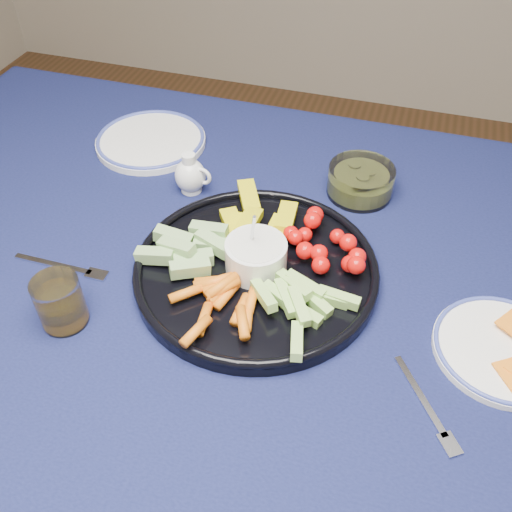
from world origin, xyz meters
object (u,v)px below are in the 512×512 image
(juice_tumbler, at_px, (61,305))
(dining_table, at_px, (279,327))
(side_plate_extra, at_px, (151,140))
(crudite_platter, at_px, (254,266))
(creamer_pitcher, at_px, (191,175))
(cheese_plate, at_px, (503,348))
(pickle_bowl, at_px, (360,182))

(juice_tumbler, bearing_deg, dining_table, 27.81)
(juice_tumbler, bearing_deg, side_plate_extra, 99.54)
(dining_table, height_order, crudite_platter, crudite_platter)
(dining_table, relative_size, crudite_platter, 4.40)
(creamer_pitcher, height_order, side_plate_extra, creamer_pitcher)
(juice_tumbler, xyz_separation_m, side_plate_extra, (-0.08, 0.46, -0.03))
(crudite_platter, relative_size, side_plate_extra, 1.71)
(side_plate_extra, bearing_deg, cheese_plate, -26.07)
(dining_table, distance_m, pickle_bowl, 0.31)
(juice_tumbler, height_order, side_plate_extra, juice_tumbler)
(cheese_plate, bearing_deg, creamer_pitcher, 158.44)
(crudite_platter, relative_size, creamer_pitcher, 4.88)
(creamer_pitcher, height_order, pickle_bowl, creamer_pitcher)
(dining_table, relative_size, juice_tumbler, 21.10)
(crudite_platter, distance_m, pickle_bowl, 0.28)
(cheese_plate, distance_m, juice_tumbler, 0.62)
(creamer_pitcher, height_order, cheese_plate, creamer_pitcher)
(crudite_platter, height_order, cheese_plate, crudite_platter)
(crudite_platter, bearing_deg, side_plate_extra, 136.69)
(pickle_bowl, relative_size, juice_tumbler, 1.50)
(dining_table, bearing_deg, juice_tumbler, -152.19)
(dining_table, bearing_deg, side_plate_extra, 139.04)
(pickle_bowl, bearing_deg, side_plate_extra, 175.21)
(side_plate_extra, bearing_deg, pickle_bowl, -4.79)
(crudite_platter, height_order, juice_tumbler, crudite_platter)
(dining_table, relative_size, creamer_pitcher, 21.50)
(crudite_platter, xyz_separation_m, pickle_bowl, (0.12, 0.26, 0.00))
(dining_table, distance_m, creamer_pitcher, 0.32)
(crudite_platter, relative_size, cheese_plate, 2.01)
(crudite_platter, distance_m, creamer_pitcher, 0.25)
(crudite_platter, distance_m, side_plate_extra, 0.43)
(dining_table, relative_size, pickle_bowl, 14.09)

